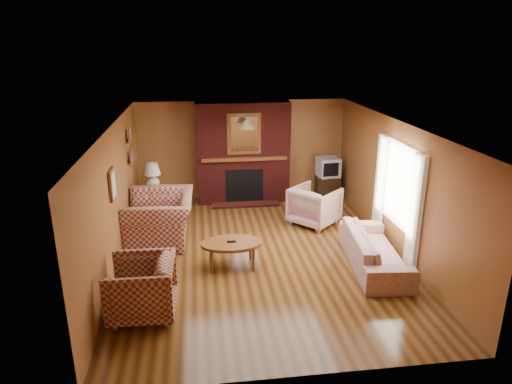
{
  "coord_description": "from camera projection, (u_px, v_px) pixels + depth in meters",
  "views": [
    {
      "loc": [
        -1.08,
        -7.55,
        3.78
      ],
      "look_at": [
        -0.01,
        0.6,
        1.01
      ],
      "focal_mm": 32.0,
      "sensor_mm": 36.0,
      "label": 1
    }
  ],
  "objects": [
    {
      "name": "bookshelf",
      "position": [
        131.0,
        147.0,
        9.39
      ],
      "size": [
        0.09,
        0.55,
        0.71
      ],
      "color": "brown",
      "rests_on": "wall_left"
    },
    {
      "name": "tv_stand",
      "position": [
        327.0,
        188.0,
        11.22
      ],
      "size": [
        0.59,
        0.54,
        0.6
      ],
      "primitive_type": "cube",
      "rotation": [
        0.0,
        0.0,
        -0.08
      ],
      "color": "black",
      "rests_on": "floor"
    },
    {
      "name": "coffee_table",
      "position": [
        231.0,
        245.0,
        7.84
      ],
      "size": [
        1.07,
        0.66,
        0.48
      ],
      "color": "brown",
      "rests_on": "floor"
    },
    {
      "name": "wall_left",
      "position": [
        115.0,
        199.0,
        7.74
      ],
      "size": [
        0.0,
        6.5,
        6.5
      ],
      "primitive_type": "plane",
      "rotation": [
        1.57,
        0.0,
        1.57
      ],
      "color": "#905D2C",
      "rests_on": "floor"
    },
    {
      "name": "ceiling",
      "position": [
        261.0,
        125.0,
        7.67
      ],
      "size": [
        6.5,
        6.5,
        0.0
      ],
      "primitive_type": "plane",
      "rotation": [
        3.14,
        0.0,
        0.0
      ],
      "color": "white",
      "rests_on": "wall_back"
    },
    {
      "name": "floral_sofa",
      "position": [
        374.0,
        249.0,
        7.92
      ],
      "size": [
        1.03,
        2.17,
        0.61
      ],
      "primitive_type": "imported",
      "rotation": [
        0.0,
        0.0,
        1.47
      ],
      "color": "beige",
      "rests_on": "floor"
    },
    {
      "name": "floor",
      "position": [
        261.0,
        254.0,
        8.44
      ],
      "size": [
        6.5,
        6.5,
        0.0
      ],
      "primitive_type": "plane",
      "color": "#41230E",
      "rests_on": "ground"
    },
    {
      "name": "window_right",
      "position": [
        397.0,
        194.0,
        8.19
      ],
      "size": [
        0.1,
        1.85,
        2.0
      ],
      "color": "beige",
      "rests_on": "wall_right"
    },
    {
      "name": "side_table",
      "position": [
        154.0,
        201.0,
        10.39
      ],
      "size": [
        0.44,
        0.44,
        0.55
      ],
      "primitive_type": "cube",
      "rotation": [
        0.0,
        0.0,
        -0.08
      ],
      "color": "brown",
      "rests_on": "floor"
    },
    {
      "name": "table_lamp",
      "position": [
        153.0,
        175.0,
        10.19
      ],
      "size": [
        0.37,
        0.37,
        0.61
      ],
      "color": "silver",
      "rests_on": "side_table"
    },
    {
      "name": "pendant_light",
      "position": [
        246.0,
        124.0,
        9.96
      ],
      "size": [
        0.36,
        0.36,
        0.48
      ],
      "color": "black",
      "rests_on": "ceiling"
    },
    {
      "name": "plaid_armchair",
      "position": [
        141.0,
        288.0,
        6.46
      ],
      "size": [
        0.97,
        0.94,
        0.86
      ],
      "primitive_type": "imported",
      "rotation": [
        0.0,
        0.0,
        -1.6
      ],
      "color": "maroon",
      "rests_on": "floor"
    },
    {
      "name": "botanical_print",
      "position": [
        112.0,
        184.0,
        7.35
      ],
      "size": [
        0.05,
        0.4,
        0.5
      ],
      "color": "brown",
      "rests_on": "wall_left"
    },
    {
      "name": "wall_right",
      "position": [
        396.0,
        187.0,
        8.36
      ],
      "size": [
        0.0,
        6.5,
        6.5
      ],
      "primitive_type": "plane",
      "rotation": [
        1.57,
        0.0,
        -1.57
      ],
      "color": "#905D2C",
      "rests_on": "floor"
    },
    {
      "name": "wall_front",
      "position": [
        302.0,
        287.0,
        5.0
      ],
      "size": [
        6.5,
        0.0,
        6.5
      ],
      "primitive_type": "plane",
      "rotation": [
        -1.57,
        0.0,
        0.0
      ],
      "color": "#905D2C",
      "rests_on": "floor"
    },
    {
      "name": "wall_back",
      "position": [
        242.0,
        150.0,
        11.1
      ],
      "size": [
        6.5,
        0.0,
        6.5
      ],
      "primitive_type": "plane",
      "rotation": [
        1.57,
        0.0,
        0.0
      ],
      "color": "#905D2C",
      "rests_on": "floor"
    },
    {
      "name": "crt_tv",
      "position": [
        328.0,
        167.0,
        11.05
      ],
      "size": [
        0.55,
        0.55,
        0.46
      ],
      "color": "#AEB0B6",
      "rests_on": "tv_stand"
    },
    {
      "name": "fireplace",
      "position": [
        243.0,
        153.0,
        10.86
      ],
      "size": [
        2.2,
        0.82,
        2.4
      ],
      "color": "#4A1210",
      "rests_on": "floor"
    },
    {
      "name": "plaid_loveseat",
      "position": [
        160.0,
        219.0,
        8.83
      ],
      "size": [
        1.3,
        1.48,
        0.94
      ],
      "primitive_type": "imported",
      "rotation": [
        0.0,
        0.0,
        -1.6
      ],
      "color": "maroon",
      "rests_on": "floor"
    },
    {
      "name": "floral_armchair",
      "position": [
        315.0,
        206.0,
        9.68
      ],
      "size": [
        1.26,
        1.26,
        0.82
      ],
      "primitive_type": "imported",
      "rotation": [
        0.0,
        0.0,
        2.31
      ],
      "color": "beige",
      "rests_on": "floor"
    }
  ]
}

